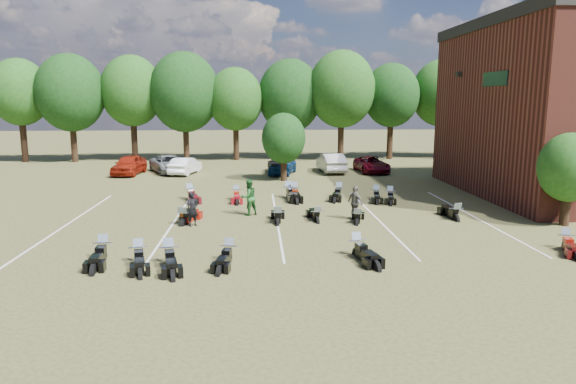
{
  "coord_description": "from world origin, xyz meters",
  "views": [
    {
      "loc": [
        -3.95,
        -21.73,
        5.83
      ],
      "look_at": [
        -2.38,
        4.0,
        1.2
      ],
      "focal_mm": 32.0,
      "sensor_mm": 36.0,
      "label": 1
    }
  ],
  "objects": [
    {
      "name": "parking_lines",
      "position": [
        -3.0,
        3.0,
        0.01
      ],
      "size": [
        20.1,
        14.0,
        0.01
      ],
      "color": "silver",
      "rests_on": "ground"
    },
    {
      "name": "ground",
      "position": [
        0.0,
        0.0,
        0.0
      ],
      "size": [
        160.0,
        160.0,
        0.0
      ],
      "primitive_type": "plane",
      "color": "brown",
      "rests_on": "ground"
    },
    {
      "name": "car_4",
      "position": [
        -1.91,
        18.83,
        0.71
      ],
      "size": [
        2.72,
        4.46,
        1.42
      ],
      "primitive_type": "imported",
      "rotation": [
        0.0,
        0.0,
        -0.27
      ],
      "color": "navy",
      "rests_on": "ground"
    },
    {
      "name": "motorcycle_7",
      "position": [
        -7.42,
        2.1,
        0.0
      ],
      "size": [
        1.24,
        2.31,
        1.23
      ],
      "primitive_type": null,
      "rotation": [
        0.0,
        0.0,
        2.89
      ],
      "color": "maroon",
      "rests_on": "ground"
    },
    {
      "name": "motorcycle_2",
      "position": [
        -7.14,
        -3.77,
        0.0
      ],
      "size": [
        1.25,
        2.44,
        1.3
      ],
      "primitive_type": null,
      "rotation": [
        0.0,
        0.0,
        0.23
      ],
      "color": "black",
      "rests_on": "ground"
    },
    {
      "name": "car_3",
      "position": [
        -2.19,
        19.68,
        0.63
      ],
      "size": [
        1.81,
        4.38,
        1.27
      ],
      "primitive_type": "imported",
      "rotation": [
        0.0,
        0.0,
        3.13
      ],
      "color": "black",
      "rests_on": "ground"
    },
    {
      "name": "motorcycle_14",
      "position": [
        -7.95,
        8.53,
        0.0
      ],
      "size": [
        1.43,
        2.49,
        1.32
      ],
      "primitive_type": null,
      "rotation": [
        0.0,
        0.0,
        0.3
      ],
      "color": "#4F0B15",
      "rests_on": "ground"
    },
    {
      "name": "person_green",
      "position": [
        -4.39,
        4.1,
        0.93
      ],
      "size": [
        1.14,
        1.07,
        1.87
      ],
      "primitive_type": "imported",
      "rotation": [
        0.0,
        0.0,
        3.69
      ],
      "color": "#215A23",
      "rests_on": "ground"
    },
    {
      "name": "motorcycle_3",
      "position": [
        -5.02,
        -3.52,
        0.0
      ],
      "size": [
        1.0,
        2.17,
        1.17
      ],
      "primitive_type": null,
      "rotation": [
        0.0,
        0.0,
        -0.17
      ],
      "color": "black",
      "rests_on": "ground"
    },
    {
      "name": "young_tree_midfield",
      "position": [
        -2.0,
        15.5,
        3.09
      ],
      "size": [
        3.2,
        3.2,
        4.7
      ],
      "color": "black",
      "rests_on": "ground"
    },
    {
      "name": "motorcycle_16",
      "position": [
        -2.06,
        8.71,
        0.0
      ],
      "size": [
        1.22,
        2.61,
        1.4
      ],
      "primitive_type": null,
      "rotation": [
        0.0,
        0.0,
        0.17
      ],
      "color": "black",
      "rests_on": "ground"
    },
    {
      "name": "car_7",
      "position": [
        12.7,
        18.76,
        0.68
      ],
      "size": [
        1.99,
        4.71,
        1.36
      ],
      "primitive_type": "imported",
      "rotation": [
        0.0,
        0.0,
        3.16
      ],
      "color": "#38363B",
      "rests_on": "ground"
    },
    {
      "name": "car_0",
      "position": [
        -14.07,
        19.28,
        0.78
      ],
      "size": [
        2.23,
        4.71,
        1.56
      ],
      "primitive_type": "imported",
      "rotation": [
        0.0,
        0.0,
        -0.09
      ],
      "color": "maroon",
      "rests_on": "ground"
    },
    {
      "name": "motorcycle_1",
      "position": [
        -8.26,
        -3.6,
        0.0
      ],
      "size": [
        1.22,
        2.32,
        1.24
      ],
      "primitive_type": null,
      "rotation": [
        0.0,
        0.0,
        0.24
      ],
      "color": "black",
      "rests_on": "ground"
    },
    {
      "name": "car_6",
      "position": [
        5.41,
        19.37,
        0.65
      ],
      "size": [
        2.41,
        4.8,
        1.3
      ],
      "primitive_type": "imported",
      "rotation": [
        0.0,
        0.0,
        0.05
      ],
      "color": "#4F0410",
      "rests_on": "ground"
    },
    {
      "name": "motorcycle_17",
      "position": [
        -1.73,
        8.51,
        0.0
      ],
      "size": [
        0.82,
        2.47,
        1.37
      ],
      "primitive_type": null,
      "rotation": [
        0.0,
        0.0,
        0.01
      ],
      "color": "black",
      "rests_on": "ground"
    },
    {
      "name": "motorcycle_19",
      "position": [
        3.87,
        7.57,
        0.0
      ],
      "size": [
        1.1,
        2.17,
        1.16
      ],
      "primitive_type": null,
      "rotation": [
        0.0,
        0.0,
        -0.22
      ],
      "color": "black",
      "rests_on": "ground"
    },
    {
      "name": "motorcycle_9",
      "position": [
        -2.99,
        1.91,
        0.0
      ],
      "size": [
        0.8,
        2.28,
        1.26
      ],
      "primitive_type": null,
      "rotation": [
        0.0,
        0.0,
        3.1
      ],
      "color": "black",
      "rests_on": "ground"
    },
    {
      "name": "young_tree_near_building",
      "position": [
        10.5,
        1.0,
        2.75
      ],
      "size": [
        2.8,
        2.8,
        4.16
      ],
      "color": "black",
      "rests_on": "ground"
    },
    {
      "name": "person_grey",
      "position": [
        0.87,
        2.76,
        0.86
      ],
      "size": [
        0.87,
        1.08,
        1.71
      ],
      "primitive_type": "imported",
      "rotation": [
        0.0,
        0.0,
        2.1
      ],
      "color": "#5F5C51",
      "rests_on": "ground"
    },
    {
      "name": "motorcycle_10",
      "position": [
        -1.07,
        2.23,
        0.0
      ],
      "size": [
        0.82,
        2.09,
        1.14
      ],
      "primitive_type": null,
      "rotation": [
        0.0,
        0.0,
        3.23
      ],
      "color": "black",
      "rests_on": "ground"
    },
    {
      "name": "car_5",
      "position": [
        2.1,
        19.63,
        0.78
      ],
      "size": [
        1.98,
        4.85,
        1.56
      ],
      "primitive_type": "imported",
      "rotation": [
        0.0,
        0.0,
        3.21
      ],
      "color": "#AAA9A5",
      "rests_on": "ground"
    },
    {
      "name": "motorcycle_15",
      "position": [
        -5.2,
        8.32,
        0.0
      ],
      "size": [
        0.84,
        2.21,
        1.21
      ],
      "primitive_type": null,
      "rotation": [
        0.0,
        0.0,
        0.07
      ],
      "color": "maroon",
      "rests_on": "ground"
    },
    {
      "name": "motorcycle_8",
      "position": [
        -7.51,
        2.12,
        0.0
      ],
      "size": [
        0.84,
        2.3,
        1.26
      ],
      "primitive_type": null,
      "rotation": [
        0.0,
        0.0,
        3.09
      ],
      "color": "black",
      "rests_on": "ground"
    },
    {
      "name": "motorcycle_11",
      "position": [
        0.77,
        1.72,
        0.0
      ],
      "size": [
        1.09,
        2.11,
        1.13
      ],
      "primitive_type": null,
      "rotation": [
        0.0,
        0.0,
        2.91
      ],
      "color": "black",
      "rests_on": "ground"
    },
    {
      "name": "car_1",
      "position": [
        -9.67,
        19.2,
        0.67
      ],
      "size": [
        2.3,
        4.3,
        1.35
      ],
      "primitive_type": "imported",
      "rotation": [
        0.0,
        0.0,
        2.92
      ],
      "color": "silver",
      "rests_on": "ground"
    },
    {
      "name": "motorcycle_0",
      "position": [
        -9.69,
        -3.02,
        0.0
      ],
      "size": [
        0.92,
        2.35,
        1.28
      ],
      "primitive_type": null,
      "rotation": [
        0.0,
        0.0,
        0.08
      ],
      "color": "black",
      "rests_on": "ground"
    },
    {
      "name": "car_2",
      "position": [
        -11.07,
        20.17,
        0.7
      ],
      "size": [
        4.16,
        5.52,
        1.39
      ],
      "primitive_type": "imported",
      "rotation": [
        0.0,
        0.0,
        0.42
      ],
      "color": "gray",
      "rests_on": "ground"
    },
    {
      "name": "motorcycle_13",
      "position": [
        5.76,
        2.18,
        0.0
      ],
      "size": [
        0.78,
        2.31,
        1.28
      ],
      "primitive_type": null,
      "rotation": [
        0.0,
        0.0,
        3.17
      ],
      "color": "black",
      "rests_on": "ground"
    },
    {
      "name": "person_black",
      "position": [
        -6.97,
        1.92,
        0.81
      ],
      "size": [
        0.7,
        0.66,
        1.61
      ],
      "primitive_type": "imported",
      "rotation": [
        0.0,
        0.0,
        0.65
      ],
      "color": "black",
      "rests_on": "ground"
    },
    {
      "name": "tree_line",
      "position": [
        -1.0,
        29.0,
        6.31
      ],
      "size": [
        56.0,
        6.0,
        9.79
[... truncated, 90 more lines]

